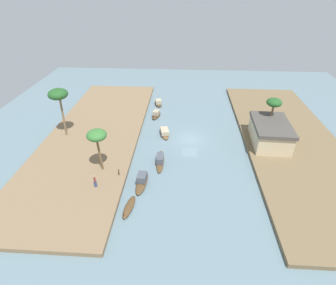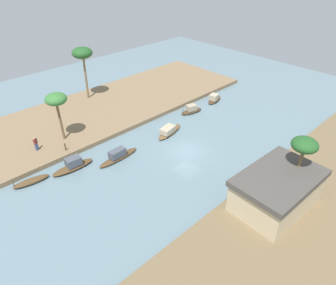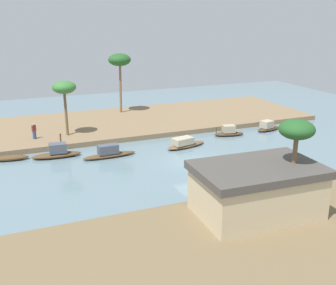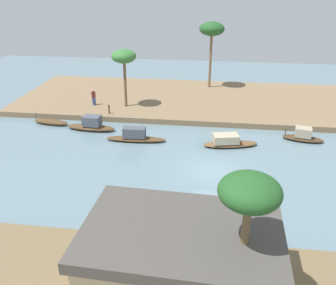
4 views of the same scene
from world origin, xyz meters
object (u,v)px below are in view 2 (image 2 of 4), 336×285
palm_tree_left_far (56,100)px  riverside_building (277,190)px  sampan_foreground (214,99)px  sampan_downstream_large (31,181)px  sampan_midstream (169,131)px  palm_tree_left_near (82,54)px  sampan_near_left_bank (191,110)px  sampan_open_hull (118,156)px  mooring_post (65,147)px  person_on_near_bank (36,144)px  palm_tree_right_tall (304,147)px  sampan_with_red_awning (73,165)px

palm_tree_left_far → riverside_building: palm_tree_left_far is taller
sampan_foreground → sampan_downstream_large: size_ratio=0.97×
sampan_midstream → palm_tree_left_far: palm_tree_left_far is taller
palm_tree_left_near → riverside_building: 30.68m
sampan_foreground → riverside_building: (13.54, 17.45, 1.72)m
sampan_midstream → palm_tree_left_near: (1.95, -14.85, 6.58)m
sampan_foreground → sampan_near_left_bank: bearing=-13.0°
palm_tree_left_far → riverside_building: 24.10m
sampan_open_hull → mooring_post: size_ratio=5.76×
sampan_open_hull → sampan_downstream_large: (8.46, -2.61, -0.20)m
sampan_near_left_bank → palm_tree_left_near: palm_tree_left_near is taller
riverside_building → person_on_near_bank: bearing=-61.4°
mooring_post → sampan_downstream_large: bearing=23.4°
sampan_open_hull → sampan_near_left_bank: bearing=-174.5°
palm_tree_left_near → palm_tree_right_tall: palm_tree_left_near is taller
sampan_with_red_awning → palm_tree_left_far: bearing=-106.0°
sampan_foreground → palm_tree_left_near: palm_tree_left_near is taller
sampan_near_left_bank → sampan_open_hull: 13.88m
palm_tree_left_near → palm_tree_left_far: palm_tree_left_near is taller
sampan_open_hull → palm_tree_right_tall: bearing=113.1°
sampan_midstream → palm_tree_left_near: size_ratio=0.62×
sampan_with_red_awning → sampan_downstream_large: 4.19m
sampan_midstream → sampan_with_red_awning: 12.10m
sampan_foreground → palm_tree_right_tall: palm_tree_right_tall is taller
person_on_near_bank → palm_tree_left_near: size_ratio=0.22×
sampan_with_red_awning → person_on_near_bank: (1.40, -5.18, 0.75)m
sampan_near_left_bank → sampan_foreground: bearing=-167.6°
palm_tree_left_far → palm_tree_right_tall: size_ratio=0.95×
palm_tree_left_near → riverside_building: (0.37, 30.29, -4.84)m
sampan_midstream → palm_tree_left_near: bearing=-95.0°
sampan_near_left_bank → palm_tree_left_near: 16.62m
sampan_open_hull → palm_tree_left_far: 9.03m
sampan_foreground → palm_tree_left_far: bearing=-27.7°
palm_tree_left_near → palm_tree_left_far: size_ratio=1.31×
sampan_with_red_awning → mooring_post: mooring_post is taller
sampan_open_hull → palm_tree_right_tall: palm_tree_right_tall is taller
sampan_with_red_awning → palm_tree_right_tall: size_ratio=0.75×
sampan_midstream → mooring_post: (11.15, -4.74, 0.55)m
sampan_with_red_awning → sampan_open_hull: sampan_with_red_awning is taller
palm_tree_left_near → mooring_post: bearing=47.7°
sampan_downstream_large → palm_tree_left_far: (-6.00, -4.54, 5.13)m
palm_tree_right_tall → palm_tree_left_far: bearing=-66.4°
sampan_with_red_awning → mooring_post: bearing=-102.0°
sampan_downstream_large → mooring_post: 5.41m
sampan_near_left_bank → riverside_building: (8.46, 17.35, 1.73)m
sampan_downstream_large → mooring_post: mooring_post is taller
riverside_building → sampan_foreground: bearing=-125.4°
sampan_midstream → palm_tree_right_tall: 16.71m
sampan_downstream_large → person_on_near_bank: bearing=-113.6°
sampan_with_red_awning → sampan_foreground: bearing=-176.0°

